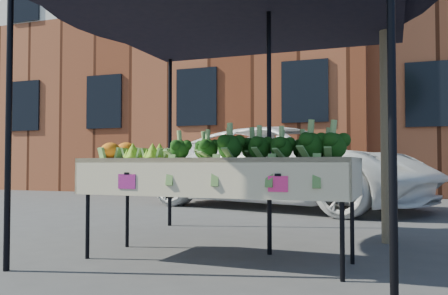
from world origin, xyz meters
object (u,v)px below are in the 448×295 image
vehicle (288,63)px  street_tree (387,30)px  table (216,209)px  canopy (237,111)px

vehicle → street_tree: 4.16m
street_tree → table: bearing=-133.1°
table → vehicle: vehicle is taller
vehicle → street_tree: bearing=-135.2°
vehicle → street_tree: size_ratio=1.23×
table → vehicle: size_ratio=0.43×
vehicle → street_tree: (1.88, -3.67, -0.52)m
table → canopy: 1.07m
table → canopy: canopy is taller
canopy → vehicle: size_ratio=0.56×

